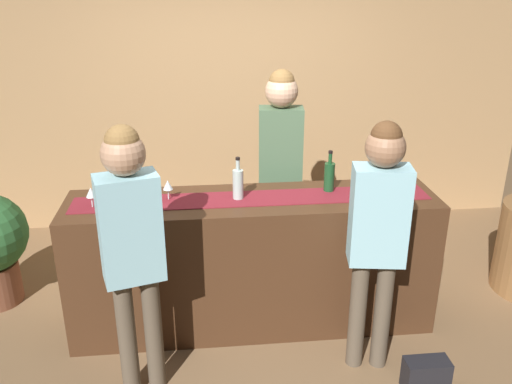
{
  "coord_description": "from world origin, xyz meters",
  "views": [
    {
      "loc": [
        -0.34,
        -3.43,
        2.44
      ],
      "look_at": [
        0.02,
        0.0,
        1.05
      ],
      "focal_mm": 37.9,
      "sensor_mm": 36.0,
      "label": 1
    }
  ],
  "objects_px": {
    "bartender": "(280,155)",
    "handbag": "(426,375)",
    "customer_sipping": "(378,224)",
    "customer_browsing": "(131,237)",
    "wine_bottle_green": "(329,176)",
    "wine_bottle_clear": "(238,184)",
    "wine_glass_near_customer": "(91,193)",
    "wine_glass_far_end": "(122,196)",
    "wine_glass_mid_counter": "(168,186)"
  },
  "relations": [
    {
      "from": "bartender",
      "to": "handbag",
      "type": "distance_m",
      "value": 1.9
    },
    {
      "from": "customer_sipping",
      "to": "customer_browsing",
      "type": "xyz_separation_m",
      "value": [
        -1.46,
        -0.08,
        0.03
      ]
    },
    {
      "from": "wine_bottle_green",
      "to": "handbag",
      "type": "height_order",
      "value": "wine_bottle_green"
    },
    {
      "from": "wine_bottle_clear",
      "to": "wine_glass_near_customer",
      "type": "xyz_separation_m",
      "value": [
        -0.98,
        -0.05,
        -0.01
      ]
    },
    {
      "from": "customer_sipping",
      "to": "customer_browsing",
      "type": "bearing_deg",
      "value": -168.12
    },
    {
      "from": "wine_glass_near_customer",
      "to": "wine_bottle_clear",
      "type": "bearing_deg",
      "value": 2.98
    },
    {
      "from": "wine_glass_near_customer",
      "to": "bartender",
      "type": "xyz_separation_m",
      "value": [
        1.35,
        0.62,
        0.02
      ]
    },
    {
      "from": "wine_bottle_clear",
      "to": "wine_glass_far_end",
      "type": "relative_size",
      "value": 2.1
    },
    {
      "from": "customer_sipping",
      "to": "wine_glass_near_customer",
      "type": "bearing_deg",
      "value": 172.26
    },
    {
      "from": "wine_bottle_green",
      "to": "handbag",
      "type": "bearing_deg",
      "value": -64.31
    },
    {
      "from": "wine_glass_far_end",
      "to": "customer_sipping",
      "type": "height_order",
      "value": "customer_sipping"
    },
    {
      "from": "customer_sipping",
      "to": "handbag",
      "type": "height_order",
      "value": "customer_sipping"
    },
    {
      "from": "wine_glass_near_customer",
      "to": "wine_glass_far_end",
      "type": "height_order",
      "value": "same"
    },
    {
      "from": "wine_glass_mid_counter",
      "to": "wine_bottle_green",
      "type": "bearing_deg",
      "value": 2.24
    },
    {
      "from": "wine_bottle_clear",
      "to": "bartender",
      "type": "relative_size",
      "value": 0.17
    },
    {
      "from": "wine_glass_far_end",
      "to": "handbag",
      "type": "height_order",
      "value": "wine_glass_far_end"
    },
    {
      "from": "wine_glass_far_end",
      "to": "bartender",
      "type": "bearing_deg",
      "value": 31.39
    },
    {
      "from": "bartender",
      "to": "handbag",
      "type": "relative_size",
      "value": 6.4
    },
    {
      "from": "wine_glass_mid_counter",
      "to": "bartender",
      "type": "distance_m",
      "value": 1.01
    },
    {
      "from": "customer_sipping",
      "to": "handbag",
      "type": "bearing_deg",
      "value": -35.28
    },
    {
      "from": "wine_glass_far_end",
      "to": "customer_browsing",
      "type": "relative_size",
      "value": 0.08
    },
    {
      "from": "wine_bottle_clear",
      "to": "wine_bottle_green",
      "type": "distance_m",
      "value": 0.66
    },
    {
      "from": "wine_bottle_green",
      "to": "customer_browsing",
      "type": "relative_size",
      "value": 0.18
    },
    {
      "from": "wine_glass_near_customer",
      "to": "customer_browsing",
      "type": "height_order",
      "value": "customer_browsing"
    },
    {
      "from": "customer_sipping",
      "to": "wine_glass_far_end",
      "type": "bearing_deg",
      "value": 172.79
    },
    {
      "from": "wine_bottle_clear",
      "to": "wine_glass_mid_counter",
      "type": "relative_size",
      "value": 2.1
    },
    {
      "from": "wine_glass_near_customer",
      "to": "bartender",
      "type": "relative_size",
      "value": 0.08
    },
    {
      "from": "wine_bottle_clear",
      "to": "handbag",
      "type": "distance_m",
      "value": 1.72
    },
    {
      "from": "wine_glass_near_customer",
      "to": "customer_sipping",
      "type": "xyz_separation_m",
      "value": [
        1.78,
        -0.52,
        -0.07
      ]
    },
    {
      "from": "wine_glass_far_end",
      "to": "wine_bottle_clear",
      "type": "bearing_deg",
      "value": 9.5
    },
    {
      "from": "wine_glass_far_end",
      "to": "customer_browsing",
      "type": "bearing_deg",
      "value": -78.08
    },
    {
      "from": "bartender",
      "to": "customer_sipping",
      "type": "xyz_separation_m",
      "value": [
        0.43,
        -1.14,
        -0.09
      ]
    },
    {
      "from": "customer_sipping",
      "to": "handbag",
      "type": "relative_size",
      "value": 5.99
    },
    {
      "from": "wine_glass_near_customer",
      "to": "wine_glass_far_end",
      "type": "bearing_deg",
      "value": -20.24
    },
    {
      "from": "wine_bottle_clear",
      "to": "customer_browsing",
      "type": "relative_size",
      "value": 0.18
    },
    {
      "from": "wine_bottle_clear",
      "to": "wine_bottle_green",
      "type": "relative_size",
      "value": 1.0
    },
    {
      "from": "wine_glass_mid_counter",
      "to": "customer_sipping",
      "type": "distance_m",
      "value": 1.42
    },
    {
      "from": "bartender",
      "to": "wine_glass_near_customer",
      "type": "bearing_deg",
      "value": 30.62
    },
    {
      "from": "wine_glass_mid_counter",
      "to": "customer_browsing",
      "type": "xyz_separation_m",
      "value": [
        -0.18,
        -0.69,
        -0.04
      ]
    },
    {
      "from": "customer_browsing",
      "to": "handbag",
      "type": "xyz_separation_m",
      "value": [
        1.76,
        -0.2,
        -0.96
      ]
    },
    {
      "from": "wine_glass_near_customer",
      "to": "wine_glass_mid_counter",
      "type": "distance_m",
      "value": 0.5
    },
    {
      "from": "wine_glass_mid_counter",
      "to": "customer_browsing",
      "type": "relative_size",
      "value": 0.08
    },
    {
      "from": "customer_sipping",
      "to": "customer_browsing",
      "type": "relative_size",
      "value": 0.98
    },
    {
      "from": "bartender",
      "to": "customer_browsing",
      "type": "distance_m",
      "value": 1.61
    },
    {
      "from": "wine_glass_mid_counter",
      "to": "handbag",
      "type": "bearing_deg",
      "value": -29.38
    },
    {
      "from": "wine_bottle_clear",
      "to": "wine_glass_near_customer",
      "type": "distance_m",
      "value": 0.98
    },
    {
      "from": "bartender",
      "to": "handbag",
      "type": "bearing_deg",
      "value": 122.93
    },
    {
      "from": "wine_glass_far_end",
      "to": "customer_sipping",
      "type": "bearing_deg",
      "value": -15.84
    },
    {
      "from": "wine_glass_mid_counter",
      "to": "wine_glass_far_end",
      "type": "height_order",
      "value": "same"
    },
    {
      "from": "wine_glass_far_end",
      "to": "bartender",
      "type": "height_order",
      "value": "bartender"
    }
  ]
}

